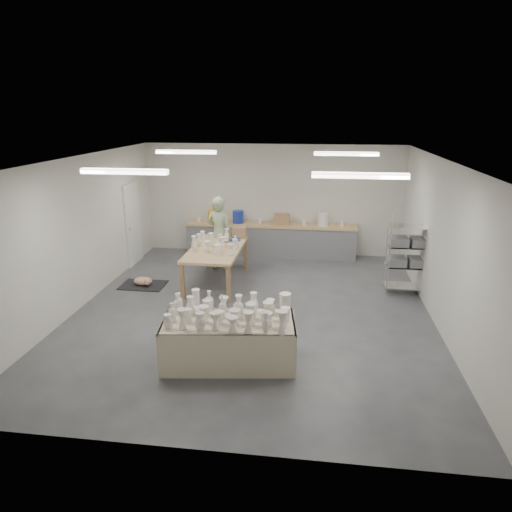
# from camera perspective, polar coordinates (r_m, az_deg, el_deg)

# --- Properties ---
(room) EXTENTS (8.00, 8.02, 3.00)m
(room) POSITION_cam_1_polar(r_m,az_deg,el_deg) (8.70, -1.11, 5.86)
(room) COLOR #424449
(room) RESTS_ON ground
(back_counter) EXTENTS (4.60, 0.60, 1.24)m
(back_counter) POSITION_cam_1_polar(r_m,az_deg,el_deg) (12.53, 1.81, 2.18)
(back_counter) COLOR tan
(back_counter) RESTS_ON ground
(wire_shelf) EXTENTS (0.88, 0.48, 1.80)m
(wire_shelf) POSITION_cam_1_polar(r_m,az_deg,el_deg) (10.36, 18.46, 0.40)
(wire_shelf) COLOR silver
(wire_shelf) RESTS_ON ground
(drying_table) EXTENTS (2.17, 1.24, 1.10)m
(drying_table) POSITION_cam_1_polar(r_m,az_deg,el_deg) (7.31, -3.37, -10.15)
(drying_table) COLOR olive
(drying_table) RESTS_ON ground
(work_table) EXTENTS (1.16, 2.28, 1.21)m
(work_table) POSITION_cam_1_polar(r_m,az_deg,el_deg) (10.54, -4.70, 1.14)
(work_table) COLOR tan
(work_table) RESTS_ON ground
(rug) EXTENTS (1.00, 0.70, 0.02)m
(rug) POSITION_cam_1_polar(r_m,az_deg,el_deg) (10.83, -13.92, -3.55)
(rug) COLOR black
(rug) RESTS_ON ground
(cat) EXTENTS (0.51, 0.44, 0.19)m
(cat) POSITION_cam_1_polar(r_m,az_deg,el_deg) (10.77, -13.88, -3.07)
(cat) COLOR white
(cat) RESTS_ON rug
(potter) EXTENTS (0.79, 0.64, 1.87)m
(potter) POSITION_cam_1_polar(r_m,az_deg,el_deg) (11.33, -4.58, 2.81)
(potter) COLOR #8FA680
(potter) RESTS_ON ground
(red_stool) EXTENTS (0.35, 0.35, 0.33)m
(red_stool) POSITION_cam_1_polar(r_m,az_deg,el_deg) (11.77, -4.23, 0.13)
(red_stool) COLOR #A72817
(red_stool) RESTS_ON ground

